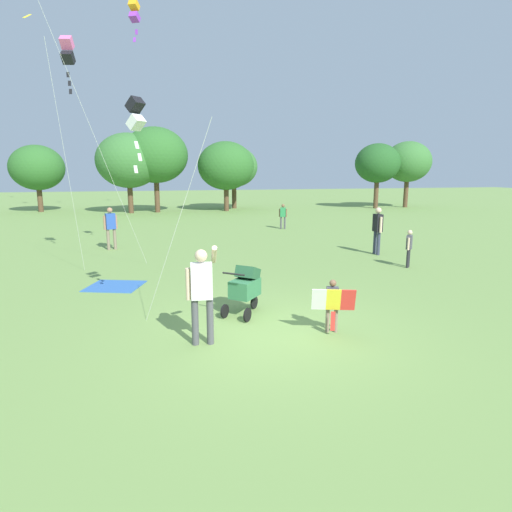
% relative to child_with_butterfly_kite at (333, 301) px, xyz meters
% --- Properties ---
extents(ground_plane, '(120.00, 120.00, 0.00)m').
position_rel_child_with_butterfly_kite_xyz_m(ground_plane, '(-1.07, 0.31, -0.60)').
color(ground_plane, '#75994C').
extents(treeline_distant, '(31.88, 6.42, 5.97)m').
position_rel_child_with_butterfly_kite_xyz_m(treeline_distant, '(1.70, 25.32, 2.94)').
color(treeline_distant, brown).
rests_on(treeline_distant, ground).
extents(child_with_butterfly_kite, '(0.78, 0.46, 1.00)m').
position_rel_child_with_butterfly_kite_xyz_m(child_with_butterfly_kite, '(0.00, 0.00, 0.00)').
color(child_with_butterfly_kite, '#7F705B').
rests_on(child_with_butterfly_kite, ground).
extents(person_adult_flyer, '(0.57, 0.50, 1.73)m').
position_rel_child_with_butterfly_kite_xyz_m(person_adult_flyer, '(-2.36, 0.05, 0.40)').
color(person_adult_flyer, '#4C4C51').
rests_on(person_adult_flyer, ground).
extents(stroller, '(0.93, 1.01, 1.03)m').
position_rel_child_with_butterfly_kite_xyz_m(stroller, '(-1.31, 1.43, 0.00)').
color(stroller, black).
rests_on(stroller, ground).
extents(kite_adult_black, '(1.40, 1.53, 4.26)m').
position_rel_child_with_butterfly_kite_xyz_m(kite_adult_black, '(-3.31, 1.52, 3.31)').
color(kite_adult_black, black).
rests_on(kite_adult_black, ground).
extents(kite_orange_delta, '(0.37, 2.22, 6.55)m').
position_rel_child_with_butterfly_kite_xyz_m(kite_orange_delta, '(-5.12, 6.56, 5.53)').
color(kite_orange_delta, pink).
rests_on(kite_orange_delta, ground).
extents(kite_green_novelty, '(2.45, 2.69, 7.76)m').
position_rel_child_with_butterfly_kite_xyz_m(kite_green_novelty, '(-3.33, 7.05, 6.76)').
color(kite_green_novelty, '#F4A319').
rests_on(kite_green_novelty, ground).
extents(person_red_shirt, '(0.28, 0.30, 1.16)m').
position_rel_child_with_butterfly_kite_xyz_m(person_red_shirt, '(4.54, 4.55, 0.08)').
color(person_red_shirt, '#232328').
rests_on(person_red_shirt, ground).
extents(person_sitting_far, '(0.23, 0.54, 1.67)m').
position_rel_child_with_butterfly_kite_xyz_m(person_sitting_far, '(4.66, 6.70, 0.38)').
color(person_sitting_far, '#33384C').
rests_on(person_sitting_far, ground).
extents(person_kid_running, '(0.49, 0.31, 1.59)m').
position_rel_child_with_butterfly_kite_xyz_m(person_kid_running, '(-4.58, 9.98, 0.34)').
color(person_kid_running, '#7F705B').
rests_on(person_kid_running, ground).
extents(person_back_turned, '(0.38, 0.26, 1.27)m').
position_rel_child_with_butterfly_kite_xyz_m(person_back_turned, '(3.49, 14.08, 0.15)').
color(person_back_turned, '#4C4C51').
rests_on(person_back_turned, ground).
extents(picnic_blanket, '(1.63, 1.56, 0.02)m').
position_rel_child_with_butterfly_kite_xyz_m(picnic_blanket, '(-4.11, 4.37, -0.59)').
color(picnic_blanket, '#3366B2').
rests_on(picnic_blanket, ground).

